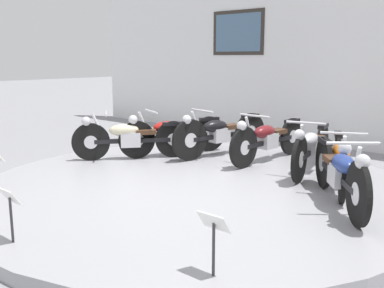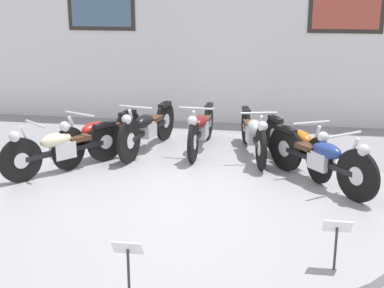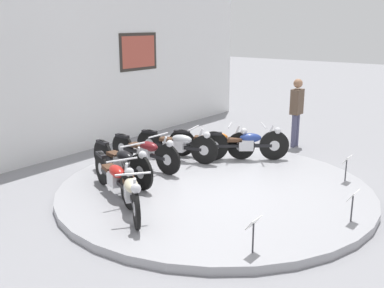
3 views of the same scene
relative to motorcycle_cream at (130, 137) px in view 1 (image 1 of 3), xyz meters
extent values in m
plane|color=gray|center=(1.79, -0.40, -0.51)|extent=(60.00, 60.00, 0.00)
cylinder|color=#99999E|center=(1.79, -0.40, -0.44)|extent=(5.82, 5.82, 0.14)
cube|color=white|center=(1.79, 3.92, 1.62)|extent=(14.00, 0.20, 4.26)
cube|color=#2D2823|center=(-0.61, 3.81, 1.83)|extent=(1.40, 0.02, 1.00)
cube|color=slate|center=(-0.61, 3.81, 1.83)|extent=(1.24, 0.02, 0.84)
cylinder|color=black|center=(-0.39, -0.50, -0.07)|extent=(0.42, 0.52, 0.61)
cylinder|color=silver|center=(-0.39, -0.50, -0.07)|extent=(0.18, 0.21, 0.21)
cylinder|color=black|center=(0.44, 0.57, -0.07)|extent=(0.42, 0.52, 0.61)
cylinder|color=silver|center=(0.44, 0.57, -0.07)|extent=(0.18, 0.21, 0.21)
cube|color=black|center=(0.03, 0.03, -0.07)|extent=(0.82, 1.02, 0.07)
cube|color=silver|center=(0.00, 0.00, -0.05)|extent=(0.35, 0.38, 0.24)
ellipsoid|color=beige|center=(-0.06, -0.08, 0.11)|extent=(0.47, 0.51, 0.20)
cube|color=#472D1E|center=(0.16, 0.21, 0.07)|extent=(0.35, 0.38, 0.07)
cube|color=black|center=(0.44, 0.57, 0.19)|extent=(0.30, 0.35, 0.06)
cylinder|color=silver|center=(-0.30, -0.38, 0.13)|extent=(0.19, 0.22, 0.54)
cylinder|color=silver|center=(-0.23, -0.30, 0.39)|extent=(0.45, 0.36, 0.03)
sphere|color=silver|center=(-0.43, -0.55, 0.27)|extent=(0.15, 0.15, 0.15)
cylinder|color=black|center=(0.05, 0.10, -0.06)|extent=(0.29, 0.60, 0.63)
cylinder|color=silver|center=(0.05, 0.10, -0.06)|extent=(0.14, 0.23, 0.22)
cylinder|color=black|center=(0.57, 1.35, -0.06)|extent=(0.29, 0.60, 0.63)
cylinder|color=silver|center=(0.57, 1.35, -0.06)|extent=(0.14, 0.23, 0.22)
cube|color=black|center=(0.31, 0.72, -0.06)|extent=(0.54, 1.17, 0.07)
cube|color=silver|center=(0.30, 0.69, -0.04)|extent=(0.31, 0.37, 0.24)
ellipsoid|color=red|center=(0.26, 0.60, 0.12)|extent=(0.39, 0.53, 0.20)
cube|color=#472D1E|center=(0.40, 0.93, 0.08)|extent=(0.31, 0.37, 0.07)
cube|color=black|center=(0.57, 1.35, 0.20)|extent=(0.23, 0.37, 0.06)
cylinder|color=silver|center=(0.11, 0.24, 0.14)|extent=(0.14, 0.25, 0.54)
cylinder|color=silver|center=(0.15, 0.34, 0.40)|extent=(0.51, 0.24, 0.03)
sphere|color=silver|center=(0.03, 0.05, 0.28)|extent=(0.15, 0.15, 0.15)
cylinder|color=black|center=(0.82, 0.56, -0.04)|extent=(0.19, 0.67, 0.68)
cylinder|color=silver|center=(0.82, 0.56, -0.04)|extent=(0.11, 0.24, 0.24)
cylinder|color=black|center=(1.08, 1.88, -0.04)|extent=(0.19, 0.67, 0.68)
cylinder|color=silver|center=(1.08, 1.88, -0.04)|extent=(0.11, 0.24, 0.24)
cube|color=black|center=(0.95, 1.22, -0.04)|extent=(0.31, 1.23, 0.07)
cube|color=silver|center=(0.94, 1.18, -0.02)|extent=(0.26, 0.35, 0.24)
ellipsoid|color=black|center=(0.92, 1.08, 0.14)|extent=(0.31, 0.51, 0.20)
cube|color=#472D1E|center=(0.99, 1.43, 0.10)|extent=(0.26, 0.35, 0.07)
cube|color=black|center=(1.08, 1.88, 0.25)|extent=(0.17, 0.37, 0.06)
cylinder|color=silver|center=(0.85, 0.70, 0.16)|extent=(0.09, 0.25, 0.54)
cylinder|color=silver|center=(0.87, 0.81, 0.42)|extent=(0.54, 0.14, 0.03)
sphere|color=silver|center=(0.81, 0.50, 0.30)|extent=(0.15, 0.15, 0.15)
cylinder|color=black|center=(1.76, 0.72, -0.06)|extent=(0.08, 0.63, 0.63)
cylinder|color=silver|center=(1.76, 0.72, -0.06)|extent=(0.07, 0.22, 0.22)
cylinder|color=black|center=(1.81, 2.07, -0.06)|extent=(0.08, 0.63, 0.63)
cylinder|color=silver|center=(1.81, 2.07, -0.06)|extent=(0.07, 0.22, 0.22)
cube|color=black|center=(1.79, 1.40, -0.06)|extent=(0.12, 1.24, 0.07)
cube|color=silver|center=(1.78, 1.36, -0.04)|extent=(0.21, 0.33, 0.24)
ellipsoid|color=maroon|center=(1.78, 1.26, 0.12)|extent=(0.24, 0.49, 0.20)
cube|color=#472D1E|center=(1.80, 1.62, 0.08)|extent=(0.21, 0.33, 0.07)
cube|color=black|center=(1.81, 2.07, 0.21)|extent=(0.12, 0.36, 0.06)
cylinder|color=silver|center=(1.76, 0.87, 0.14)|extent=(0.05, 0.25, 0.54)
cylinder|color=silver|center=(1.77, 0.98, 0.40)|extent=(0.54, 0.05, 0.03)
sphere|color=silver|center=(1.75, 0.66, 0.28)|extent=(0.15, 0.15, 0.15)
cylinder|color=black|center=(2.77, 0.56, -0.06)|extent=(0.19, 0.63, 0.63)
cylinder|color=silver|center=(2.77, 0.56, -0.06)|extent=(0.11, 0.23, 0.22)
cylinder|color=black|center=(2.47, 1.88, -0.06)|extent=(0.19, 0.63, 0.63)
cylinder|color=silver|center=(2.47, 1.88, -0.06)|extent=(0.11, 0.23, 0.22)
cube|color=black|center=(2.62, 1.22, -0.06)|extent=(0.34, 1.23, 0.07)
cube|color=silver|center=(2.63, 1.18, -0.04)|extent=(0.27, 0.36, 0.24)
ellipsoid|color=#B2B5BA|center=(2.65, 1.08, 0.12)|extent=(0.32, 0.52, 0.20)
cube|color=#472D1E|center=(2.57, 1.43, 0.08)|extent=(0.27, 0.36, 0.07)
cube|color=black|center=(2.47, 1.88, 0.21)|extent=(0.18, 0.37, 0.06)
cylinder|color=silver|center=(2.74, 0.70, 0.14)|extent=(0.10, 0.25, 0.54)
cylinder|color=silver|center=(2.71, 0.81, 0.40)|extent=(0.53, 0.15, 0.03)
sphere|color=silver|center=(2.78, 0.50, 0.28)|extent=(0.15, 0.15, 0.15)
cylinder|color=black|center=(3.56, 0.12, -0.06)|extent=(0.32, 0.58, 0.62)
cylinder|color=silver|center=(3.56, 0.12, -0.06)|extent=(0.15, 0.22, 0.22)
cylinder|color=black|center=(2.96, 1.33, -0.06)|extent=(0.32, 0.58, 0.62)
cylinder|color=silver|center=(2.96, 1.33, -0.06)|extent=(0.15, 0.22, 0.22)
cube|color=black|center=(3.26, 0.72, -0.06)|extent=(0.61, 1.15, 0.07)
cube|color=silver|center=(3.28, 0.69, -0.04)|extent=(0.32, 0.38, 0.24)
ellipsoid|color=#D16619|center=(3.32, 0.60, 0.12)|extent=(0.41, 0.53, 0.20)
cube|color=#472D1E|center=(3.16, 0.92, 0.08)|extent=(0.32, 0.38, 0.07)
cube|color=black|center=(2.96, 1.33, 0.20)|extent=(0.25, 0.37, 0.06)
cylinder|color=silver|center=(3.49, 0.25, 0.14)|extent=(0.15, 0.24, 0.54)
cylinder|color=silver|center=(3.44, 0.35, 0.40)|extent=(0.50, 0.27, 0.03)
sphere|color=silver|center=(3.58, 0.06, 0.28)|extent=(0.15, 0.15, 0.15)
cylinder|color=black|center=(3.97, -0.49, -0.04)|extent=(0.46, 0.54, 0.66)
cylinder|color=silver|center=(3.97, -0.49, -0.04)|extent=(0.20, 0.22, 0.23)
cylinder|color=black|center=(3.12, 0.56, -0.04)|extent=(0.46, 0.54, 0.66)
cylinder|color=silver|center=(3.12, 0.56, -0.04)|extent=(0.20, 0.22, 0.23)
cube|color=black|center=(3.55, 0.03, -0.04)|extent=(0.84, 1.01, 0.07)
cube|color=silver|center=(3.57, 0.00, -0.02)|extent=(0.36, 0.37, 0.24)
ellipsoid|color=navy|center=(3.63, -0.07, 0.14)|extent=(0.47, 0.51, 0.20)
cube|color=#472D1E|center=(3.41, 0.20, 0.10)|extent=(0.36, 0.37, 0.07)
cube|color=black|center=(3.12, 0.56, 0.24)|extent=(0.31, 0.34, 0.06)
cylinder|color=silver|center=(3.88, -0.37, 0.16)|extent=(0.19, 0.22, 0.54)
cylinder|color=silver|center=(3.81, -0.29, 0.42)|extent=(0.44, 0.37, 0.03)
sphere|color=silver|center=(4.01, -0.53, 0.30)|extent=(0.15, 0.15, 0.15)
cylinder|color=#333338|center=(1.79, -2.96, -0.16)|extent=(0.02, 0.02, 0.42)
cube|color=white|center=(1.79, -2.96, 0.06)|extent=(0.26, 0.11, 0.15)
cylinder|color=#333338|center=(3.55, -2.25, -0.16)|extent=(0.02, 0.02, 0.42)
cube|color=white|center=(3.55, -2.25, 0.06)|extent=(0.26, 0.11, 0.15)
camera|label=1|loc=(5.55, -4.76, 1.28)|focal=42.00mm
camera|label=2|loc=(2.95, -6.85, 2.13)|focal=50.00mm
camera|label=3|loc=(-4.75, -4.90, 2.59)|focal=42.00mm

